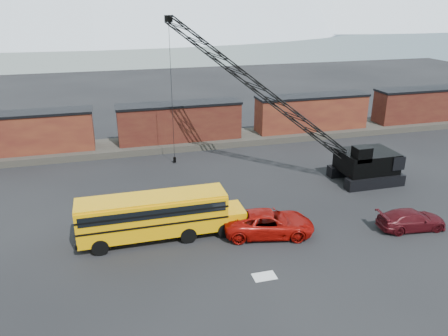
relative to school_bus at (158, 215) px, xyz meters
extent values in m
plane|color=black|center=(4.99, -2.22, -1.79)|extent=(160.00, 160.00, 0.00)
cube|color=white|center=(4.99, 337.78, 10.21)|extent=(800.00, 80.00, 24.00)
cube|color=#423D36|center=(4.99, 19.78, -1.44)|extent=(120.00, 5.00, 0.70)
cube|color=#471614|center=(-11.01, 19.78, 0.91)|extent=(13.50, 2.90, 4.00)
cube|color=black|center=(-11.01, 19.78, 2.96)|extent=(13.70, 3.10, 0.25)
cube|color=black|center=(-6.81, 19.78, -0.79)|extent=(2.20, 2.40, 0.60)
cube|color=#4C2115|center=(4.99, 19.78, 0.91)|extent=(13.50, 2.90, 4.00)
cube|color=black|center=(4.99, 19.78, 2.96)|extent=(13.70, 3.10, 0.25)
cube|color=black|center=(0.79, 19.78, -0.79)|extent=(2.20, 2.40, 0.60)
cube|color=black|center=(9.19, 19.78, -0.79)|extent=(2.20, 2.40, 0.60)
cube|color=#471614|center=(20.99, 19.78, 0.91)|extent=(13.50, 2.90, 4.00)
cube|color=black|center=(20.99, 19.78, 2.96)|extent=(13.70, 3.10, 0.25)
cube|color=black|center=(16.79, 19.78, -0.79)|extent=(2.20, 2.40, 0.60)
cube|color=black|center=(25.19, 19.78, -0.79)|extent=(2.20, 2.40, 0.60)
cube|color=#4C2115|center=(36.99, 19.78, 0.91)|extent=(13.50, 2.90, 4.00)
cube|color=black|center=(36.99, 19.78, 2.96)|extent=(13.70, 3.10, 0.25)
cube|color=black|center=(32.79, 19.78, -0.79)|extent=(2.20, 2.40, 0.60)
cube|color=silver|center=(5.49, -6.22, -1.78)|extent=(1.40, 0.90, 0.02)
cube|color=#DC9604|center=(-0.35, 0.00, 0.01)|extent=(10.00, 2.50, 2.50)
cube|color=#DC9604|center=(5.25, 0.00, -0.69)|extent=(1.60, 2.30, 1.10)
cube|color=#DC9604|center=(-0.35, 0.00, 1.31)|extent=(10.00, 2.30, 0.18)
cube|color=black|center=(-0.35, -1.26, 0.71)|extent=(9.60, 0.05, 0.65)
cube|color=black|center=(-0.35, 1.26, 0.71)|extent=(9.60, 0.05, 0.65)
cube|color=black|center=(6.10, 0.00, -0.99)|extent=(0.15, 2.45, 0.35)
cube|color=black|center=(-5.40, 0.00, -0.99)|extent=(0.15, 2.50, 0.35)
cylinder|color=black|center=(-3.95, -1.15, -1.24)|extent=(1.10, 0.35, 1.10)
cylinder|color=black|center=(-3.95, 1.15, -1.24)|extent=(1.10, 0.35, 1.10)
cylinder|color=black|center=(1.85, -1.15, -1.24)|extent=(1.10, 0.35, 1.10)
cylinder|color=black|center=(1.85, 1.15, -1.24)|extent=(1.10, 0.35, 1.10)
cylinder|color=black|center=(4.45, -1.15, -1.24)|extent=(1.10, 0.35, 1.10)
cylinder|color=black|center=(4.45, 1.15, -1.24)|extent=(1.10, 0.35, 1.10)
imported|color=#960C07|center=(7.52, -1.53, -0.92)|extent=(6.80, 4.21, 1.76)
imported|color=#440C11|center=(17.71, -3.50, -1.07)|extent=(5.13, 2.49, 1.44)
cube|color=black|center=(19.45, 3.69, -1.29)|extent=(5.50, 1.00, 1.00)
cube|color=black|center=(19.45, 6.89, -1.29)|extent=(5.50, 1.00, 1.00)
cube|color=black|center=(19.45, 5.29, 0.11)|extent=(4.80, 3.60, 1.80)
cube|color=black|center=(21.45, 5.29, 0.31)|extent=(1.20, 3.80, 1.20)
cube|color=black|center=(18.05, 4.09, 1.31)|extent=(1.40, 1.20, 1.30)
cube|color=black|center=(18.05, 3.54, 1.31)|extent=(1.20, 0.06, 0.90)
cube|color=black|center=(3.43, 14.34, 12.05)|extent=(0.70, 0.50, 0.60)
cylinder|color=black|center=(3.43, 14.34, 5.13)|extent=(0.04, 0.04, 13.55)
cube|color=black|center=(3.43, 14.34, -1.44)|extent=(0.25, 0.25, 0.50)
camera|label=1|loc=(-2.65, -26.78, 13.80)|focal=35.00mm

